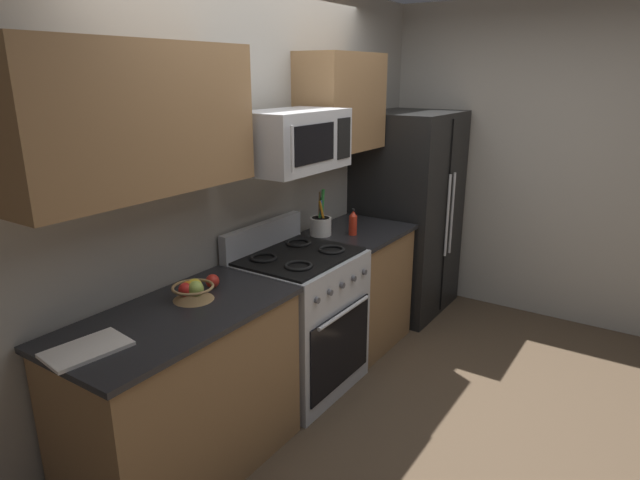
# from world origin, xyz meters

# --- Properties ---
(ground_plane) EXTENTS (16.00, 16.00, 0.00)m
(ground_plane) POSITION_xyz_m (0.00, 0.00, 0.00)
(ground_plane) COLOR #473828
(wall_back) EXTENTS (8.00, 0.10, 2.60)m
(wall_back) POSITION_xyz_m (0.00, 1.07, 1.30)
(wall_back) COLOR #9E998E
(wall_back) RESTS_ON ground
(counter_left) EXTENTS (1.23, 0.63, 0.91)m
(counter_left) POSITION_xyz_m (-1.01, 0.68, 0.46)
(counter_left) COLOR olive
(counter_left) RESTS_ON ground
(range_oven) EXTENTS (0.76, 0.67, 1.09)m
(range_oven) POSITION_xyz_m (-0.00, 0.68, 0.47)
(range_oven) COLOR #B2B5BA
(range_oven) RESTS_ON ground
(counter_right) EXTENTS (0.74, 0.63, 0.91)m
(counter_right) POSITION_xyz_m (0.76, 0.68, 0.46)
(counter_right) COLOR olive
(counter_right) RESTS_ON ground
(refrigerator) EXTENTS (0.87, 0.74, 1.72)m
(refrigerator) POSITION_xyz_m (1.59, 0.67, 0.86)
(refrigerator) COLOR black
(refrigerator) RESTS_ON ground
(wall_right) EXTENTS (0.10, 8.00, 2.60)m
(wall_right) POSITION_xyz_m (2.12, 0.00, 1.30)
(wall_right) COLOR #9E998E
(wall_right) RESTS_ON ground
(microwave) EXTENTS (0.70, 0.44, 0.35)m
(microwave) POSITION_xyz_m (-0.00, 0.71, 1.64)
(microwave) COLOR #B2B5BA
(upper_cabinets_left) EXTENTS (1.22, 0.34, 0.68)m
(upper_cabinets_left) POSITION_xyz_m (-1.01, 0.85, 1.82)
(upper_cabinets_left) COLOR olive
(upper_cabinets_right) EXTENTS (0.73, 0.34, 0.68)m
(upper_cabinets_right) POSITION_xyz_m (0.77, 0.85, 1.82)
(upper_cabinets_right) COLOR olive
(utensil_crock) EXTENTS (0.15, 0.15, 0.33)m
(utensil_crock) POSITION_xyz_m (0.49, 0.84, 0.99)
(utensil_crock) COLOR white
(utensil_crock) RESTS_ON counter_right
(fruit_basket) EXTENTS (0.22, 0.22, 0.11)m
(fruit_basket) POSITION_xyz_m (-0.84, 0.74, 0.96)
(fruit_basket) COLOR #9E7A4C
(fruit_basket) RESTS_ON counter_left
(apple_loose) EXTENTS (0.07, 0.07, 0.07)m
(apple_loose) POSITION_xyz_m (-0.67, 0.77, 0.95)
(apple_loose) COLOR red
(apple_loose) RESTS_ON counter_left
(cutting_board) EXTENTS (0.36, 0.25, 0.02)m
(cutting_board) POSITION_xyz_m (-1.47, 0.71, 0.92)
(cutting_board) COLOR silver
(cutting_board) RESTS_ON counter_left
(bottle_hot_sauce) EXTENTS (0.06, 0.06, 0.19)m
(bottle_hot_sauce) POSITION_xyz_m (0.62, 0.65, 1.00)
(bottle_hot_sauce) COLOR red
(bottle_hot_sauce) RESTS_ON counter_right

